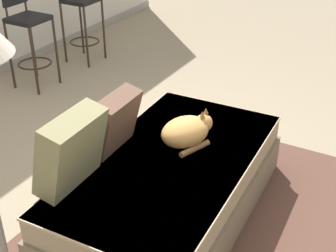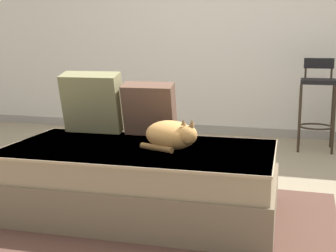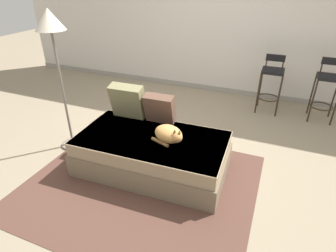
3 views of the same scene
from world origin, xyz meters
name	(u,v)px [view 2 (image 2 of 3)]	position (x,y,z in m)	size (l,w,h in m)	color
ground_plane	(160,192)	(0.00, 0.00, 0.00)	(16.00, 16.00, 0.00)	gray
wall_back_panel	(221,17)	(0.00, 2.25, 1.30)	(8.00, 0.10, 2.60)	silver
wall_baseboard_trim	(218,130)	(0.00, 2.20, 0.04)	(8.00, 0.02, 0.09)	gray
area_rug	(122,230)	(0.00, -0.70, 0.00)	(2.33, 2.00, 0.01)	brown
couch	(140,180)	(0.00, -0.40, 0.21)	(1.66, 0.96, 0.41)	#766750
throw_pillow_corner	(93,102)	(-0.46, -0.07, 0.63)	(0.41, 0.25, 0.42)	#847F56
throw_pillow_middle	(149,109)	(-0.05, -0.05, 0.59)	(0.35, 0.22, 0.36)	brown
cat	(172,135)	(0.20, -0.40, 0.50)	(0.38, 0.34, 0.20)	tan
bar_stool_near_window	(317,96)	(1.05, 1.68, 0.53)	(0.33, 0.33, 0.88)	#2D2319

